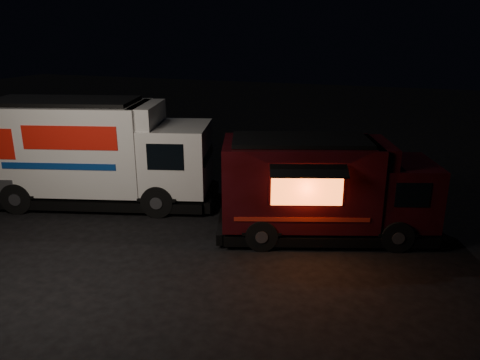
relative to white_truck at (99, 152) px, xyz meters
name	(u,v)px	position (x,y,z in m)	size (l,w,h in m)	color
ground	(180,241)	(3.90, -1.94, -1.77)	(80.00, 80.00, 0.00)	black
white_truck	(99,152)	(0.00, 0.00, 0.00)	(7.79, 2.66, 3.53)	silver
red_truck	(327,188)	(7.70, -0.16, -0.33)	(6.18, 2.27, 2.88)	#34090E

